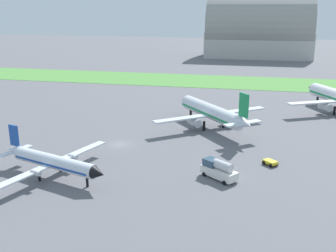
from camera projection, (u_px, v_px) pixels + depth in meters
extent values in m
plane|color=slate|center=(120.00, 144.00, 83.92)|extent=(600.00, 600.00, 0.00)
cube|color=#549342|center=(185.00, 80.00, 156.76)|extent=(360.00, 28.00, 0.08)
cylinder|color=silver|center=(211.00, 111.00, 94.74)|extent=(16.79, 19.55, 3.42)
cone|color=black|center=(185.00, 101.00, 105.41)|extent=(4.57, 4.53, 3.36)
cone|color=silver|center=(245.00, 124.00, 83.41)|extent=(5.14, 5.33, 3.08)
cube|color=#198C4C|center=(211.00, 113.00, 94.81)|extent=(16.06, 18.63, 0.48)
cube|color=silver|center=(184.00, 118.00, 91.16)|extent=(12.97, 11.12, 0.34)
cube|color=silver|center=(238.00, 111.00, 97.59)|extent=(12.97, 11.12, 0.34)
cylinder|color=#B7BABF|center=(194.00, 122.00, 92.67)|extent=(3.82, 4.09, 1.88)
cylinder|color=#B7BABF|center=(229.00, 117.00, 96.78)|extent=(3.82, 4.09, 1.88)
cube|color=#198C4C|center=(244.00, 105.00, 82.87)|extent=(2.09, 2.43, 4.98)
cube|color=silver|center=(234.00, 125.00, 83.04)|extent=(4.56, 4.20, 0.27)
cube|color=silver|center=(251.00, 122.00, 84.91)|extent=(4.56, 4.20, 0.27)
cylinder|color=black|center=(191.00, 114.00, 103.54)|extent=(0.62, 0.62, 2.18)
cylinder|color=black|center=(204.00, 126.00, 93.05)|extent=(0.62, 0.62, 2.18)
cylinder|color=black|center=(223.00, 123.00, 95.36)|extent=(0.62, 0.62, 2.18)
cone|color=black|center=(312.00, 88.00, 120.11)|extent=(4.74, 4.63, 3.60)
cube|color=white|center=(316.00, 102.00, 105.30)|extent=(15.32, 9.46, 0.37)
cylinder|color=#B7BABF|center=(325.00, 107.00, 106.39)|extent=(3.64, 4.49, 2.02)
cylinder|color=black|center=(317.00, 101.00, 117.87)|extent=(0.66, 0.66, 2.34)
cylinder|color=black|center=(334.00, 111.00, 106.32)|extent=(0.66, 0.66, 2.34)
cylinder|color=silver|center=(54.00, 162.00, 66.86)|extent=(16.86, 7.54, 2.36)
cone|color=black|center=(98.00, 173.00, 62.26)|extent=(2.96, 2.93, 2.31)
cone|color=silver|center=(14.00, 150.00, 71.62)|extent=(3.80, 3.05, 2.12)
cube|color=#19479E|center=(54.00, 163.00, 66.91)|extent=(15.98, 7.29, 0.33)
cube|color=silver|center=(79.00, 152.00, 72.56)|extent=(5.61, 12.83, 0.24)
cube|color=silver|center=(21.00, 177.00, 61.87)|extent=(5.61, 12.83, 0.24)
cylinder|color=#B7BABF|center=(73.00, 157.00, 70.31)|extent=(2.03, 1.31, 0.75)
cylinder|color=#B7BABF|center=(36.00, 173.00, 63.47)|extent=(2.03, 1.31, 0.75)
cube|color=#19479E|center=(14.00, 135.00, 70.60)|extent=(2.10, 0.93, 3.77)
cube|color=silver|center=(23.00, 148.00, 72.76)|extent=(2.37, 3.58, 0.19)
cube|color=silver|center=(8.00, 153.00, 70.04)|extent=(2.37, 3.58, 0.19)
cylinder|color=black|center=(87.00, 182.00, 63.98)|extent=(0.42, 0.42, 1.65)
cylinder|color=black|center=(60.00, 167.00, 69.94)|extent=(0.42, 0.42, 1.65)
cylinder|color=black|center=(39.00, 176.00, 66.09)|extent=(0.42, 0.42, 1.65)
cube|color=white|center=(219.00, 173.00, 67.07)|extent=(6.64, 5.82, 1.40)
cylinder|color=silver|center=(223.00, 166.00, 66.08)|extent=(3.78, 3.38, 1.54)
cube|color=#334C60|center=(211.00, 162.00, 68.02)|extent=(3.08, 3.02, 1.20)
cylinder|color=black|center=(204.00, 174.00, 68.17)|extent=(0.71, 0.62, 0.70)
cylinder|color=black|center=(214.00, 171.00, 69.67)|extent=(0.71, 0.62, 0.70)
cylinder|color=black|center=(224.00, 183.00, 64.86)|extent=(0.71, 0.62, 0.70)
cylinder|color=black|center=(234.00, 179.00, 66.36)|extent=(0.71, 0.62, 0.70)
cube|color=yellow|center=(270.00, 162.00, 72.81)|extent=(2.77, 2.74, 0.55)
cylinder|color=black|center=(277.00, 164.00, 72.62)|extent=(0.68, 0.66, 0.70)
cylinder|color=black|center=(271.00, 166.00, 71.82)|extent=(0.68, 0.66, 0.70)
cylinder|color=black|center=(269.00, 161.00, 73.96)|extent=(0.68, 0.66, 0.70)
cylinder|color=black|center=(264.00, 163.00, 73.16)|extent=(0.68, 0.66, 0.70)
cube|color=#BCB7B2|center=(258.00, 44.00, 227.81)|extent=(57.82, 29.99, 14.14)
cylinder|color=gray|center=(259.00, 26.00, 224.94)|extent=(56.67, 32.99, 32.99)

